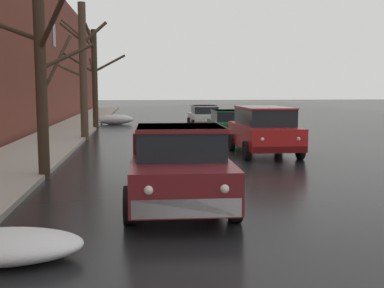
# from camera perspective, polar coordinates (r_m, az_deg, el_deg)

# --- Properties ---
(left_sidewalk_slab) EXTENTS (2.96, 80.00, 0.14)m
(left_sidewalk_slab) POSITION_cam_1_polar(r_m,az_deg,el_deg) (21.89, -17.11, 0.01)
(left_sidewalk_slab) COLOR #A8A399
(left_sidewalk_slab) RESTS_ON ground
(snow_bank_along_left_kerb) EXTENTS (1.82, 1.17, 0.75)m
(snow_bank_along_left_kerb) POSITION_cam_1_polar(r_m,az_deg,el_deg) (32.12, 5.24, 2.76)
(snow_bank_along_left_kerb) COLOR white
(snow_bank_along_left_kerb) RESTS_ON ground
(snow_bank_mid_block_left) EXTENTS (2.50, 1.05, 0.70)m
(snow_bank_mid_block_left) POSITION_cam_1_polar(r_m,az_deg,el_deg) (33.55, -9.24, 2.92)
(snow_bank_mid_block_left) COLOR white
(snow_bank_mid_block_left) RESTS_ON ground
(bare_tree_second_along_sidewalk) EXTENTS (3.12, 3.32, 5.14)m
(bare_tree_second_along_sidewalk) POSITION_cam_1_polar(r_m,az_deg,el_deg) (13.67, -17.60, 7.74)
(bare_tree_second_along_sidewalk) COLOR #382B1E
(bare_tree_second_along_sidewalk) RESTS_ON ground
(bare_tree_mid_block) EXTENTS (2.54, 1.44, 6.58)m
(bare_tree_mid_block) POSITION_cam_1_polar(r_m,az_deg,el_deg) (23.73, -12.99, 8.77)
(bare_tree_mid_block) COLOR #4C3D2D
(bare_tree_mid_block) RESTS_ON ground
(bare_tree_far_down_block) EXTENTS (3.80, 2.89, 6.63)m
(bare_tree_far_down_block) POSITION_cam_1_polar(r_m,az_deg,el_deg) (29.73, -11.69, 8.13)
(bare_tree_far_down_block) COLOR #382B1E
(bare_tree_far_down_block) RESTS_ON ground
(pickup_truck_maroon_approaching_near_lane) EXTENTS (2.29, 5.32, 1.76)m
(pickup_truck_maroon_approaching_near_lane) POSITION_cam_1_polar(r_m,az_deg,el_deg) (10.24, -1.66, -2.45)
(pickup_truck_maroon_approaching_near_lane) COLOR maroon
(pickup_truck_maroon_approaching_near_lane) RESTS_ON ground
(suv_red_parked_kerbside_close) EXTENTS (2.14, 4.31, 1.82)m
(suv_red_parked_kerbside_close) POSITION_cam_1_polar(r_m,az_deg,el_deg) (18.16, 8.64, 1.82)
(suv_red_parked_kerbside_close) COLOR red
(suv_red_parked_kerbside_close) RESTS_ON ground
(sedan_green_parked_kerbside_mid) EXTENTS (1.86, 3.91, 1.42)m
(sedan_green_parked_kerbside_mid) POSITION_cam_1_polar(r_m,az_deg,el_deg) (23.88, 4.36, 2.46)
(sedan_green_parked_kerbside_mid) COLOR #1E5633
(sedan_green_parked_kerbside_mid) RESTS_ON ground
(sedan_white_parked_far_down_block) EXTENTS (1.99, 3.88, 1.42)m
(sedan_white_parked_far_down_block) POSITION_cam_1_polar(r_m,az_deg,el_deg) (30.40, 1.54, 3.39)
(sedan_white_parked_far_down_block) COLOR silver
(sedan_white_parked_far_down_block) RESTS_ON ground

